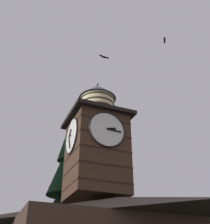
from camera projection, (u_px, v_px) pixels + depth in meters
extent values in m
pyramid|color=black|center=(113.00, 214.00, 16.75)|extent=(12.05, 12.53, 2.00)
cube|color=#422B1E|center=(96.00, 158.00, 19.06)|extent=(3.46, 3.46, 5.35)
cube|color=black|center=(96.00, 189.00, 18.04)|extent=(3.50, 3.50, 0.10)
cube|color=black|center=(96.00, 173.00, 18.54)|extent=(3.50, 3.50, 0.10)
cube|color=black|center=(96.00, 158.00, 19.04)|extent=(3.50, 3.50, 0.10)
cube|color=black|center=(97.00, 144.00, 19.54)|extent=(3.50, 3.50, 0.10)
cube|color=black|center=(97.00, 131.00, 20.05)|extent=(3.50, 3.50, 0.10)
cylinder|color=white|center=(107.00, 129.00, 18.28)|extent=(2.36, 0.10, 2.36)
torus|color=black|center=(107.00, 129.00, 18.26)|extent=(2.46, 0.10, 2.46)
cube|color=black|center=(112.00, 129.00, 18.33)|extent=(0.60, 0.04, 0.24)
cube|color=black|center=(115.00, 130.00, 18.35)|extent=(0.97, 0.04, 0.13)
sphere|color=black|center=(108.00, 129.00, 18.20)|extent=(0.10, 0.10, 0.10)
cylinder|color=white|center=(72.00, 136.00, 19.10)|extent=(0.10, 2.36, 2.36)
torus|color=black|center=(71.00, 136.00, 19.09)|extent=(0.10, 2.46, 2.46)
cube|color=black|center=(70.00, 133.00, 19.33)|extent=(0.04, 0.45, 0.54)
cube|color=black|center=(69.00, 143.00, 18.99)|extent=(0.04, 0.45, 0.92)
sphere|color=black|center=(70.00, 136.00, 19.06)|extent=(0.10, 0.10, 0.10)
cube|color=black|center=(97.00, 120.00, 20.46)|extent=(4.16, 4.16, 0.25)
cylinder|color=beige|center=(97.00, 109.00, 20.93)|extent=(2.45, 2.45, 1.63)
cylinder|color=#2D2319|center=(97.00, 116.00, 20.62)|extent=(2.51, 2.51, 0.10)
cylinder|color=#2D2319|center=(97.00, 111.00, 20.83)|extent=(2.51, 2.51, 0.10)
cylinder|color=#2D2319|center=(97.00, 106.00, 21.03)|extent=(2.51, 2.51, 0.10)
cylinder|color=#2D2319|center=(97.00, 101.00, 21.23)|extent=(2.51, 2.51, 0.10)
cone|color=#384251|center=(97.00, 92.00, 21.64)|extent=(2.75, 2.75, 1.22)
sphere|color=#2D3847|center=(98.00, 84.00, 22.00)|extent=(0.16, 0.16, 0.16)
cone|color=black|center=(65.00, 207.00, 21.13)|extent=(4.16, 4.16, 3.73)
cone|color=black|center=(67.00, 168.00, 22.60)|extent=(2.94, 2.94, 4.21)
cone|color=black|center=(69.00, 141.00, 23.77)|extent=(1.72, 1.72, 3.47)
sphere|color=silver|center=(98.00, 195.00, 51.00)|extent=(2.39, 2.39, 2.39)
ellipsoid|color=black|center=(165.00, 40.00, 24.44)|extent=(0.22, 0.19, 0.11)
cube|color=black|center=(165.00, 38.00, 24.28)|extent=(0.30, 0.37, 0.14)
cube|color=black|center=(165.00, 41.00, 24.59)|extent=(0.30, 0.37, 0.14)
ellipsoid|color=black|center=(104.00, 57.00, 21.06)|extent=(0.12, 0.20, 0.11)
cube|color=black|center=(106.00, 58.00, 21.14)|extent=(0.37, 0.16, 0.12)
cube|color=black|center=(102.00, 56.00, 20.99)|extent=(0.37, 0.16, 0.12)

